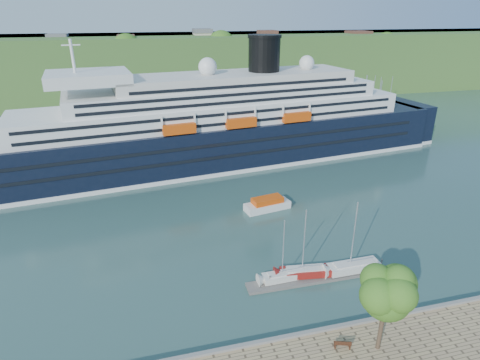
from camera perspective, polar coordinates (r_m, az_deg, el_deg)
name	(u,v)px	position (r m, az deg, el deg)	size (l,w,h in m)	color
ground	(335,334)	(48.41, 13.39, -20.48)	(400.00, 400.00, 0.00)	#2B4C45
far_hillside	(178,65)	(177.55, -8.80, 15.88)	(400.00, 50.00, 24.00)	#376026
quay_coping	(337,327)	(47.52, 13.64, -19.62)	(220.00, 0.50, 0.30)	slate
cruise_ship	(209,103)	(90.31, -4.47, 10.87)	(125.62, 18.29, 28.21)	black
park_bench	(342,343)	(45.27, 14.37, -21.56)	(1.78, 0.73, 1.14)	#4D2816
promenade_tree	(385,306)	(43.18, 19.90, -16.53)	(6.41, 6.41, 10.61)	#2B5F19
floating_pontoon	(313,278)	(55.33, 10.36, -13.61)	(18.02, 2.20, 0.40)	slate
sailboat_white_near	(286,253)	(52.19, 6.63, -10.27)	(6.74, 1.87, 8.71)	silver
sailboat_red	(308,247)	(52.87, 9.61, -9.34)	(7.53, 2.09, 9.73)	maroon
sailboat_white_far	(357,240)	(55.11, 16.29, -8.24)	(7.95, 2.21, 10.27)	silver
tender_launch	(267,203)	(71.70, 3.91, -3.35)	(8.33, 2.85, 2.30)	#D0470C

